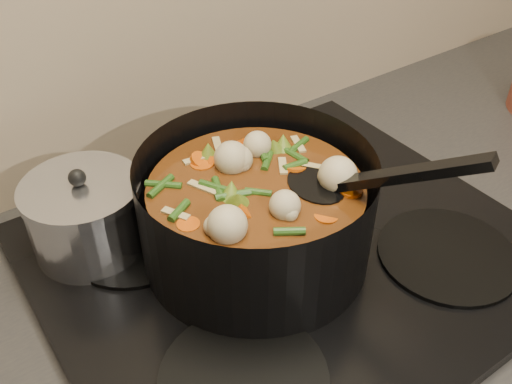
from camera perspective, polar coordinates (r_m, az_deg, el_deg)
stovetop at (r=0.76m, az=3.28°, el=-6.11°), size 0.62×0.54×0.03m
stockpot at (r=0.71m, az=0.05°, el=-2.11°), size 0.34×0.38×0.21m
saucepan at (r=0.76m, az=-16.61°, el=-2.31°), size 0.15×0.15×0.12m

